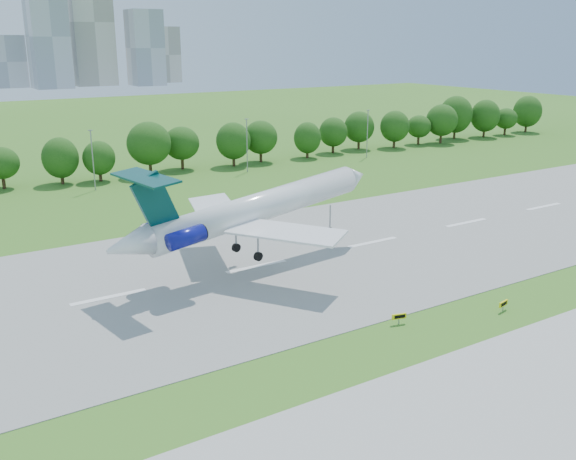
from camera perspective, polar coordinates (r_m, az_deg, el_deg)
The scene contains 7 objects.
ground at distance 57.54m, azimuth -8.02°, elevation -14.10°, with size 600.00×600.00×0.00m, color #32651A.
runway at distance 78.82m, azimuth -15.64°, elevation -5.79°, with size 400.00×45.00×0.08m, color gray.
tree_line at distance 140.84m, azimuth -23.97°, elevation 5.74°, with size 288.40×8.40×10.40m.
skyline at distance 452.31m, azimuth -17.64°, elevation 15.98°, with size 127.00×52.00×80.00m.
airliner at distance 82.67m, azimuth -3.67°, elevation 1.78°, with size 41.60×29.89×13.13m.
taxi_sign_centre at distance 69.92m, azimuth 9.84°, elevation -7.59°, with size 1.68×0.59×1.18m.
taxi_sign_right at distance 76.01m, azimuth 18.60°, elevation -6.24°, with size 1.67×0.53×1.17m.
Camera 1 is at (-19.59, -45.56, 29.19)m, focal length 40.00 mm.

